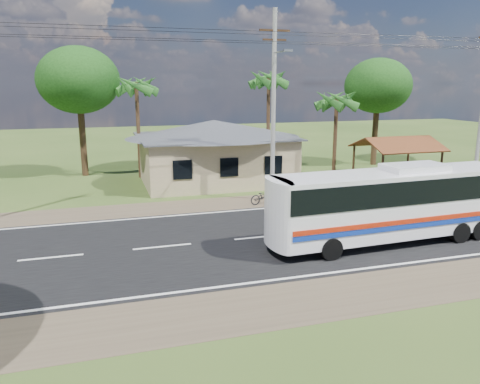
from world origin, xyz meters
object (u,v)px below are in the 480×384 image
object	(u,v)px
coach_bus	(395,199)
person	(403,188)
motorcycle	(264,196)
waiting_shed	(397,145)

from	to	relation	value
coach_bus	person	xyz separation A→B (m)	(4.93, 6.18, -1.18)
person	motorcycle	bearing A→B (deg)	-19.26
motorcycle	waiting_shed	bearing A→B (deg)	-88.47
coach_bus	motorcycle	size ratio (longest dim) A/B	6.23
waiting_shed	coach_bus	bearing A→B (deg)	-125.20
person	coach_bus	bearing A→B (deg)	44.91
waiting_shed	motorcycle	size ratio (longest dim) A/B	2.89
motorcycle	coach_bus	bearing A→B (deg)	-170.97
coach_bus	motorcycle	xyz separation A→B (m)	(-3.19, 8.02, -1.51)
waiting_shed	coach_bus	world-z (taller)	coach_bus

